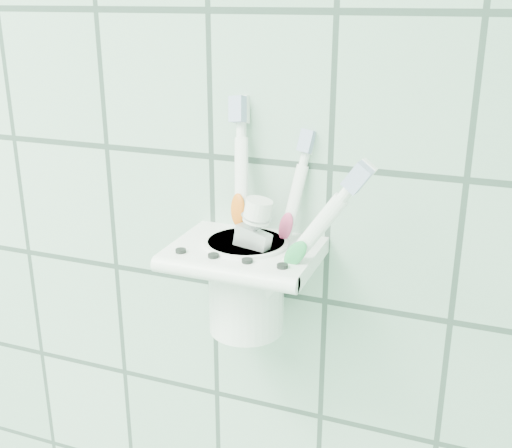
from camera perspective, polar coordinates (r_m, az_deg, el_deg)
holder_bracket at (r=0.61m, az=-0.93°, el=-2.73°), size 0.14×0.11×0.04m
cup at (r=0.62m, az=-0.87°, el=-5.17°), size 0.08×0.08×0.09m
toothbrush_pink at (r=0.59m, az=-1.42°, el=0.55°), size 0.03×0.06×0.22m
toothbrush_blue at (r=0.60m, az=0.80°, el=-0.55°), size 0.04×0.05×0.19m
toothbrush_orange at (r=0.59m, az=-1.74°, el=0.36°), size 0.11×0.03×0.21m
toothpaste_tube at (r=0.60m, az=-1.76°, el=-2.67°), size 0.05×0.04×0.14m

